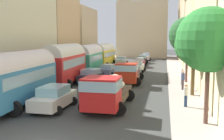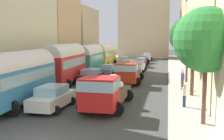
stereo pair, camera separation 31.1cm
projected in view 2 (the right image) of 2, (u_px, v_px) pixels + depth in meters
name	position (u px, v px, depth m)	size (l,w,h in m)	color
ground_plane	(125.00, 72.00, 38.53)	(154.00, 154.00, 0.00)	#3A3C3A
sidewalk_left	(77.00, 70.00, 39.99)	(2.50, 70.00, 0.14)	#A2998E
sidewalk_right	(177.00, 73.00, 37.06)	(2.50, 70.00, 0.14)	#A39790
building_left_1	(12.00, 28.00, 29.17)	(4.35, 14.39, 11.84)	beige
building_left_2	(56.00, 25.00, 41.07)	(5.10, 9.77, 13.43)	tan
building_left_3	(79.00, 36.00, 52.38)	(5.15, 11.04, 10.50)	tan
building_right_2	(208.00, 33.00, 34.94)	(5.23, 13.13, 10.93)	#C5B383
building_right_3	(199.00, 25.00, 47.68)	(5.89, 11.71, 14.09)	tan
building_right_4	(192.00, 30.00, 59.43)	(4.92, 10.63, 13.29)	tan
distant_church	(144.00, 24.00, 65.99)	(12.12, 6.30, 22.69)	beige
parked_bus_0	(17.00, 76.00, 19.27)	(3.31, 8.52, 3.93)	teal
parked_bus_1	(64.00, 62.00, 28.00)	(3.43, 8.29, 4.23)	red
parked_bus_2	(89.00, 58.00, 36.77)	(3.39, 8.41, 3.93)	#339273
parked_bus_3	(104.00, 54.00, 45.52)	(3.29, 8.79, 3.94)	yellow
cargo_truck_0	(105.00, 91.00, 18.16)	(3.18, 6.91, 2.44)	red
cargo_truck_1	(128.00, 73.00, 28.29)	(3.05, 6.86, 2.33)	#B42915
car_0	(137.00, 67.00, 37.84)	(2.37, 4.38, 1.63)	silver
car_1	(141.00, 62.00, 44.68)	(2.24, 3.68, 1.57)	#B7292E
car_2	(144.00, 59.00, 51.86)	(2.26, 4.24, 1.57)	black
car_3	(147.00, 57.00, 57.98)	(2.34, 4.49, 1.58)	silver
car_4	(52.00, 97.00, 18.48)	(2.47, 4.33, 1.62)	silver
car_5	(91.00, 76.00, 29.05)	(2.52, 4.16, 1.55)	#1B2632
car_6	(108.00, 70.00, 35.23)	(2.48, 4.33, 1.43)	slate
car_7	(123.00, 61.00, 48.53)	(2.14, 4.23, 1.53)	silver
pedestrian_0	(182.00, 76.00, 26.96)	(0.50, 0.50, 1.81)	#4B524D
pedestrian_1	(183.00, 80.00, 24.57)	(0.45, 0.45, 1.85)	#503E45
pedestrian_2	(184.00, 95.00, 18.49)	(0.36, 0.36, 1.72)	navy
roadside_tree_0	(206.00, 40.00, 14.42)	(3.54, 3.54, 6.53)	brown
roadside_tree_1	(193.00, 46.00, 21.90)	(3.15, 3.15, 5.83)	brown
roadside_tree_2	(188.00, 35.00, 28.44)	(3.94, 3.94, 7.10)	brown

